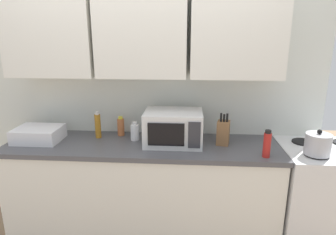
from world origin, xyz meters
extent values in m
cube|color=silver|center=(0.00, 0.03, 1.30)|extent=(3.19, 0.06, 2.60)
cube|color=white|center=(-0.76, -0.15, 1.83)|extent=(0.73, 0.33, 0.75)
cube|color=white|center=(0.00, -0.15, 1.83)|extent=(0.73, 0.33, 0.75)
cube|color=white|center=(0.76, -0.15, 1.83)|extent=(0.73, 0.33, 0.75)
cube|color=white|center=(0.00, -0.30, 0.43)|extent=(2.29, 0.60, 0.86)
cube|color=#4C4C51|center=(0.00, -0.30, 0.88)|extent=(2.32, 0.63, 0.04)
cube|color=silver|center=(1.54, -0.32, 0.45)|extent=(0.76, 0.64, 0.90)
cylinder|color=black|center=(1.37, -0.46, 0.91)|extent=(0.18, 0.18, 0.01)
cylinder|color=black|center=(1.37, -0.18, 0.91)|extent=(0.18, 0.18, 0.01)
cylinder|color=#B2B2B7|center=(1.37, -0.46, 0.99)|extent=(0.19, 0.19, 0.16)
sphere|color=black|center=(1.37, -0.46, 1.09)|extent=(0.04, 0.04, 0.04)
cube|color=silver|center=(0.27, -0.27, 1.04)|extent=(0.48, 0.36, 0.28)
cube|color=black|center=(0.22, -0.46, 1.04)|extent=(0.29, 0.01, 0.18)
cube|color=#2D2D33|center=(0.44, -0.46, 1.04)|extent=(0.10, 0.01, 0.21)
cube|color=silver|center=(-0.90, -0.30, 0.96)|extent=(0.38, 0.30, 0.12)
cube|color=brown|center=(0.68, -0.26, 1.00)|extent=(0.12, 0.14, 0.20)
cylinder|color=black|center=(0.66, -0.27, 1.14)|extent=(0.02, 0.02, 0.07)
cylinder|color=black|center=(0.68, -0.27, 1.13)|extent=(0.02, 0.02, 0.06)
cylinder|color=black|center=(0.71, -0.27, 1.13)|extent=(0.02, 0.02, 0.07)
cylinder|color=white|center=(-0.07, -0.22, 0.97)|extent=(0.07, 0.07, 0.14)
cylinder|color=silver|center=(-0.07, -0.22, 1.05)|extent=(0.04, 0.04, 0.03)
cylinder|color=#AD701E|center=(-0.41, -0.18, 1.01)|extent=(0.05, 0.05, 0.21)
cylinder|color=silver|center=(-0.41, -0.18, 1.13)|extent=(0.03, 0.03, 0.02)
cylinder|color=red|center=(0.98, -0.52, 0.99)|extent=(0.06, 0.06, 0.19)
cylinder|color=black|center=(0.98, -0.52, 1.10)|extent=(0.04, 0.04, 0.02)
cylinder|color=#BC6638|center=(-0.22, -0.10, 0.98)|extent=(0.06, 0.06, 0.16)
cylinder|color=yellow|center=(-0.22, -0.10, 1.07)|extent=(0.04, 0.04, 0.02)
camera|label=1|loc=(0.39, -2.63, 1.80)|focal=31.48mm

